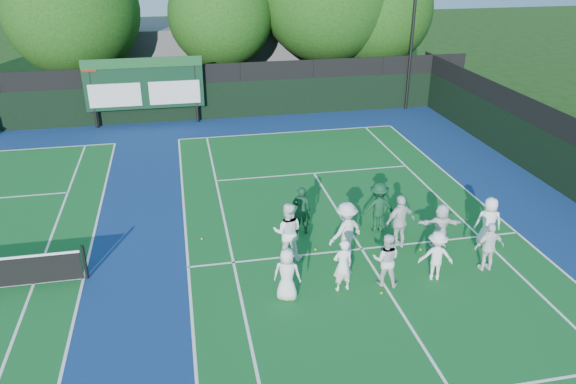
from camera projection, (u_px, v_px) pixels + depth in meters
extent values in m
plane|color=#16350E|center=(372.00, 266.00, 17.05)|extent=(120.00, 120.00, 0.00)
cube|color=navy|center=(171.00, 269.00, 16.87)|extent=(34.00, 32.00, 0.01)
cube|color=#125721|center=(362.00, 249.00, 17.94)|extent=(10.97, 23.77, 0.00)
cube|color=silver|center=(288.00, 132.00, 28.53)|extent=(10.97, 0.08, 0.00)
cube|color=silver|center=(188.00, 267.00, 16.95)|extent=(0.08, 23.77, 0.00)
cube|color=silver|center=(517.00, 233.00, 18.93)|extent=(0.08, 23.77, 0.00)
cube|color=silver|center=(233.00, 262.00, 17.20)|extent=(0.08, 23.77, 0.00)
cube|color=silver|center=(480.00, 236.00, 18.68)|extent=(0.08, 23.77, 0.00)
cube|color=silver|center=(314.00, 173.00, 23.64)|extent=(8.23, 0.08, 0.00)
cube|color=silver|center=(362.00, 249.00, 17.94)|extent=(0.08, 12.80, 0.00)
cube|color=silver|center=(84.00, 278.00, 16.41)|extent=(0.08, 23.77, 0.00)
cube|color=silver|center=(34.00, 283.00, 16.16)|extent=(0.08, 23.77, 0.00)
cube|color=black|center=(166.00, 103.00, 29.81)|extent=(34.00, 0.08, 2.00)
cube|color=black|center=(163.00, 75.00, 29.19)|extent=(34.00, 0.05, 1.00)
cylinder|color=black|center=(93.00, 95.00, 28.50)|extent=(0.16, 0.16, 3.50)
cylinder|color=black|center=(196.00, 90.00, 29.43)|extent=(0.16, 0.16, 3.50)
cube|color=black|center=(144.00, 84.00, 28.78)|extent=(6.00, 0.15, 2.60)
cube|color=#144821|center=(142.00, 63.00, 28.23)|extent=(6.00, 0.05, 0.50)
cube|color=silver|center=(115.00, 95.00, 28.63)|extent=(2.60, 0.04, 1.20)
cube|color=silver|center=(175.00, 92.00, 29.17)|extent=(2.60, 0.04, 1.20)
cube|color=maroon|center=(88.00, 67.00, 27.80)|extent=(0.70, 0.04, 0.50)
cube|color=#56565A|center=(226.00, 53.00, 37.24)|extent=(18.00, 6.00, 4.00)
cylinder|color=black|center=(414.00, 19.00, 30.30)|extent=(0.16, 0.16, 10.00)
cylinder|color=black|center=(85.00, 262.00, 16.21)|extent=(0.10, 0.10, 1.10)
cylinder|color=black|center=(83.00, 85.00, 31.95)|extent=(0.44, 0.44, 2.73)
sphere|color=#143D0D|center=(72.00, 11.00, 30.25)|extent=(7.23, 7.23, 7.23)
sphere|color=#143D0D|center=(86.00, 23.00, 30.93)|extent=(5.06, 5.06, 5.06)
cylinder|color=black|center=(224.00, 78.00, 33.38)|extent=(0.44, 0.44, 2.78)
sphere|color=#143D0D|center=(221.00, 15.00, 31.87)|extent=(5.94, 5.94, 5.94)
sphere|color=#143D0D|center=(231.00, 25.00, 32.49)|extent=(4.16, 4.16, 4.16)
cylinder|color=black|center=(326.00, 71.00, 34.45)|extent=(0.44, 0.44, 3.09)
sphere|color=#143D0D|center=(336.00, 7.00, 33.26)|extent=(5.59, 5.59, 5.59)
cylinder|color=black|center=(371.00, 73.00, 35.08)|extent=(0.44, 0.44, 2.58)
sphere|color=#143D0D|center=(375.00, 9.00, 33.47)|extent=(6.84, 6.84, 6.84)
sphere|color=#143D0D|center=(382.00, 20.00, 34.13)|extent=(4.79, 4.79, 4.79)
sphere|color=#B9C517|center=(381.00, 293.00, 15.70)|extent=(0.07, 0.07, 0.07)
sphere|color=#B9C517|center=(348.00, 218.00, 19.82)|extent=(0.07, 0.07, 0.07)
sphere|color=#B9C517|center=(420.00, 250.00, 17.86)|extent=(0.07, 0.07, 0.07)
sphere|color=#B9C517|center=(202.00, 239.00, 18.50)|extent=(0.07, 0.07, 0.07)
sphere|color=#B9C517|center=(315.00, 250.00, 17.86)|extent=(0.07, 0.07, 0.07)
sphere|color=#B9C517|center=(467.00, 220.00, 19.75)|extent=(0.07, 0.07, 0.07)
imported|color=white|center=(287.00, 274.00, 15.21)|extent=(0.88, 0.72, 1.55)
imported|color=white|center=(343.00, 265.00, 15.58)|extent=(0.63, 0.46, 1.61)
imported|color=silver|center=(386.00, 260.00, 15.84)|extent=(0.95, 0.86, 1.61)
imported|color=white|center=(436.00, 256.00, 16.12)|extent=(1.10, 0.80, 1.53)
imported|color=white|center=(489.00, 247.00, 16.54)|extent=(0.92, 0.40, 1.56)
imported|color=white|center=(288.00, 232.00, 17.06)|extent=(1.07, 0.92, 1.88)
imported|color=silver|center=(346.00, 231.00, 17.14)|extent=(1.38, 1.12, 1.86)
imported|color=silver|center=(400.00, 222.00, 17.70)|extent=(1.14, 0.69, 1.82)
imported|color=white|center=(441.00, 226.00, 17.80)|extent=(1.45, 0.68, 1.50)
imported|color=white|center=(489.00, 222.00, 17.85)|extent=(0.93, 0.74, 1.68)
imported|color=#0D321C|center=(301.00, 210.00, 18.60)|extent=(0.71, 0.57, 1.68)
imported|color=#0F381F|center=(378.00, 207.00, 18.72)|extent=(1.15, 0.68, 1.76)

